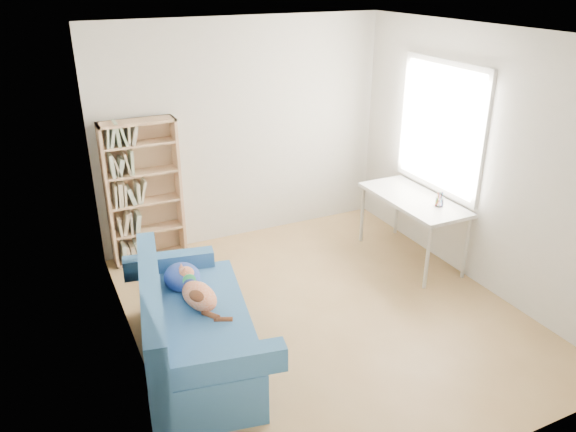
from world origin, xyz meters
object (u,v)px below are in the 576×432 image
object	(u,v)px
desk	(413,203)
pen_cup	(440,201)
sofa	(191,327)
bookshelf	(144,197)

from	to	relation	value
desk	pen_cup	size ratio (longest dim) A/B	7.91
pen_cup	sofa	bearing A→B (deg)	-172.10
sofa	desk	xyz separation A→B (m)	(2.78, 0.71, 0.35)
sofa	pen_cup	bearing A→B (deg)	18.36
bookshelf	pen_cup	xyz separation A→B (m)	(2.77, -1.61, 0.07)
desk	bookshelf	bearing A→B (deg)	154.12
bookshelf	sofa	bearing A→B (deg)	-92.79
sofa	desk	bearing A→B (deg)	24.76
sofa	pen_cup	world-z (taller)	pen_cup
bookshelf	pen_cup	size ratio (longest dim) A/B	9.60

